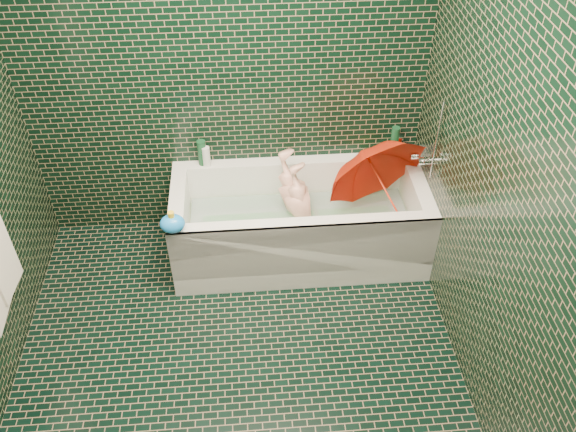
{
  "coord_description": "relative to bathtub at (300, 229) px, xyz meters",
  "views": [
    {
      "loc": [
        0.12,
        -2.07,
        3.04
      ],
      "look_at": [
        0.35,
        0.82,
        0.5
      ],
      "focal_mm": 38.0,
      "sensor_mm": 36.0,
      "label": 1
    }
  ],
  "objects": [
    {
      "name": "soap_bottle_a",
      "position": [
        0.8,
        0.35,
        0.34
      ],
      "size": [
        0.11,
        0.11,
        0.25
      ],
      "primitive_type": "imported",
      "rotation": [
        0.0,
        0.0,
        0.11
      ],
      "color": "white",
      "rests_on": "bathtub"
    },
    {
      "name": "bottle_right_pump",
      "position": [
        0.71,
        0.32,
        0.42
      ],
      "size": [
        0.06,
        0.06,
        0.17
      ],
      "primitive_type": "cylinder",
      "rotation": [
        0.0,
        0.0,
        0.25
      ],
      "color": "silver",
      "rests_on": "bathtub"
    },
    {
      "name": "bottle_left_short",
      "position": [
        -0.61,
        0.33,
        0.41
      ],
      "size": [
        0.07,
        0.07,
        0.15
      ],
      "primitive_type": "cylinder",
      "rotation": [
        0.0,
        0.0,
        -0.31
      ],
      "color": "white",
      "rests_on": "bathtub"
    },
    {
      "name": "bathtub",
      "position": [
        0.0,
        0.0,
        0.0
      ],
      "size": [
        1.7,
        0.75,
        0.55
      ],
      "color": "white",
      "rests_on": "floor"
    },
    {
      "name": "rubber_duck",
      "position": [
        0.52,
        0.31,
        0.38
      ],
      "size": [
        0.12,
        0.08,
        0.1
      ],
      "rotation": [
        0.0,
        0.0,
        -0.07
      ],
      "color": "yellow",
      "rests_on": "bathtub"
    },
    {
      "name": "faucet",
      "position": [
        0.81,
        0.01,
        0.56
      ],
      "size": [
        0.18,
        0.19,
        0.55
      ],
      "color": "silver",
      "rests_on": "wall_right"
    },
    {
      "name": "umbrella",
      "position": [
        0.54,
        -0.04,
        0.36
      ],
      "size": [
        0.87,
        1.02,
        0.92
      ],
      "primitive_type": "imported",
      "rotation": [
        0.44,
        -0.18,
        0.29
      ],
      "color": "red",
      "rests_on": "bathtub"
    },
    {
      "name": "soap_bottle_b",
      "position": [
        0.72,
        0.36,
        0.34
      ],
      "size": [
        0.11,
        0.11,
        0.21
      ],
      "primitive_type": "imported",
      "rotation": [
        0.0,
        0.0,
        0.11
      ],
      "color": "#4A1D6F",
      "rests_on": "bathtub"
    },
    {
      "name": "soap_bottle_c",
      "position": [
        0.67,
        0.3,
        0.34
      ],
      "size": [
        0.17,
        0.17,
        0.19
      ],
      "primitive_type": "imported",
      "rotation": [
        0.0,
        0.0,
        0.19
      ],
      "color": "#134425",
      "rests_on": "bathtub"
    },
    {
      "name": "wall_right",
      "position": [
        0.85,
        -1.01,
        1.04
      ],
      "size": [
        0.0,
        2.8,
        2.8
      ],
      "primitive_type": "plane",
      "rotation": [
        1.57,
        0.0,
        -1.57
      ],
      "color": "black",
      "rests_on": "floor"
    },
    {
      "name": "child",
      "position": [
        0.02,
        0.07,
        0.1
      ],
      "size": [
        1.02,
        0.59,
        0.39
      ],
      "primitive_type": "imported",
      "rotation": [
        -1.39,
        0.0,
        -1.3
      ],
      "color": "#F3AD97",
      "rests_on": "bathtub"
    },
    {
      "name": "bath_toy",
      "position": [
        -0.8,
        -0.33,
        0.4
      ],
      "size": [
        0.16,
        0.13,
        0.15
      ],
      "rotation": [
        0.0,
        0.0,
        0.08
      ],
      "color": "#1B84F3",
      "rests_on": "bathtub"
    },
    {
      "name": "wall_back",
      "position": [
        -0.45,
        0.39,
        1.04
      ],
      "size": [
        2.8,
        0.0,
        2.8
      ],
      "primitive_type": "plane",
      "rotation": [
        1.57,
        0.0,
        0.0
      ],
      "color": "black",
      "rests_on": "floor"
    },
    {
      "name": "water",
      "position": [
        0.0,
        0.02,
        0.09
      ],
      "size": [
        1.48,
        0.53,
        0.0
      ],
      "primitive_type": "cube",
      "color": "silver",
      "rests_on": "bathtub"
    },
    {
      "name": "bottle_right_tall",
      "position": [
        0.68,
        0.32,
        0.46
      ],
      "size": [
        0.07,
        0.07,
        0.25
      ],
      "primitive_type": "cylinder",
      "rotation": [
        0.0,
        0.0,
        0.3
      ],
      "color": "#134425",
      "rests_on": "bathtub"
    },
    {
      "name": "bottle_left_tall",
      "position": [
        -0.64,
        0.35,
        0.43
      ],
      "size": [
        0.07,
        0.07,
        0.19
      ],
      "primitive_type": "cylinder",
      "rotation": [
        0.0,
        0.0,
        0.16
      ],
      "color": "#134425",
      "rests_on": "bathtub"
    },
    {
      "name": "bath_mat",
      "position": [
        0.0,
        0.02,
        -0.06
      ],
      "size": [
        1.35,
        0.47,
        0.01
      ],
      "primitive_type": "cube",
      "color": "green",
      "rests_on": "bathtub"
    },
    {
      "name": "floor",
      "position": [
        -0.45,
        -1.01,
        -0.21
      ],
      "size": [
        2.8,
        2.8,
        0.0
      ],
      "primitive_type": "plane",
      "color": "black",
      "rests_on": "ground"
    }
  ]
}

